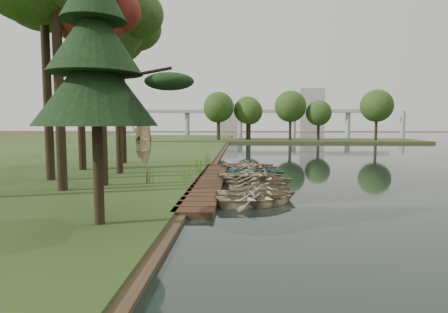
{
  "coord_description": "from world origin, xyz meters",
  "views": [
    {
      "loc": [
        0.16,
        -21.24,
        3.51
      ],
      "look_at": [
        -0.77,
        -0.04,
        1.63
      ],
      "focal_mm": 30.0,
      "sensor_mm": 36.0,
      "label": 1
    }
  ],
  "objects_px": {
    "rowboat_0": "(256,197)",
    "stored_rowboat": "(145,162)",
    "boardwalk": "(210,182)",
    "rowboat_2": "(260,188)",
    "pine_tree": "(95,60)",
    "rowboat_1": "(257,192)"
  },
  "relations": [
    {
      "from": "boardwalk",
      "to": "rowboat_1",
      "type": "distance_m",
      "value": 5.27
    },
    {
      "from": "boardwalk",
      "to": "rowboat_2",
      "type": "xyz_separation_m",
      "value": [
        2.75,
        -3.06,
        0.22
      ]
    },
    {
      "from": "rowboat_0",
      "to": "stored_rowboat",
      "type": "xyz_separation_m",
      "value": [
        -7.68,
        11.41,
        0.27
      ]
    },
    {
      "from": "boardwalk",
      "to": "stored_rowboat",
      "type": "distance_m",
      "value": 7.87
    },
    {
      "from": "boardwalk",
      "to": "pine_tree",
      "type": "bearing_deg",
      "value": -105.76
    },
    {
      "from": "boardwalk",
      "to": "rowboat_0",
      "type": "height_order",
      "value": "rowboat_0"
    },
    {
      "from": "rowboat_1",
      "to": "stored_rowboat",
      "type": "relative_size",
      "value": 1.01
    },
    {
      "from": "rowboat_2",
      "to": "pine_tree",
      "type": "height_order",
      "value": "pine_tree"
    },
    {
      "from": "boardwalk",
      "to": "rowboat_1",
      "type": "height_order",
      "value": "rowboat_1"
    },
    {
      "from": "rowboat_0",
      "to": "pine_tree",
      "type": "height_order",
      "value": "pine_tree"
    },
    {
      "from": "rowboat_0",
      "to": "stored_rowboat",
      "type": "distance_m",
      "value": 13.75
    },
    {
      "from": "boardwalk",
      "to": "rowboat_2",
      "type": "height_order",
      "value": "rowboat_2"
    },
    {
      "from": "rowboat_0",
      "to": "stored_rowboat",
      "type": "height_order",
      "value": "stored_rowboat"
    },
    {
      "from": "rowboat_0",
      "to": "rowboat_2",
      "type": "xyz_separation_m",
      "value": [
        0.33,
        2.52,
        -0.03
      ]
    },
    {
      "from": "boardwalk",
      "to": "rowboat_2",
      "type": "relative_size",
      "value": 5.18
    },
    {
      "from": "rowboat_1",
      "to": "rowboat_2",
      "type": "height_order",
      "value": "rowboat_1"
    },
    {
      "from": "pine_tree",
      "to": "rowboat_1",
      "type": "bearing_deg",
      "value": 44.01
    },
    {
      "from": "boardwalk",
      "to": "stored_rowboat",
      "type": "bearing_deg",
      "value": 132.09
    },
    {
      "from": "boardwalk",
      "to": "stored_rowboat",
      "type": "height_order",
      "value": "stored_rowboat"
    },
    {
      "from": "rowboat_2",
      "to": "stored_rowboat",
      "type": "xyz_separation_m",
      "value": [
        -8.01,
        8.88,
        0.3
      ]
    },
    {
      "from": "rowboat_2",
      "to": "boardwalk",
      "type": "bearing_deg",
      "value": 31.86
    },
    {
      "from": "rowboat_0",
      "to": "rowboat_2",
      "type": "relative_size",
      "value": 1.09
    }
  ]
}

